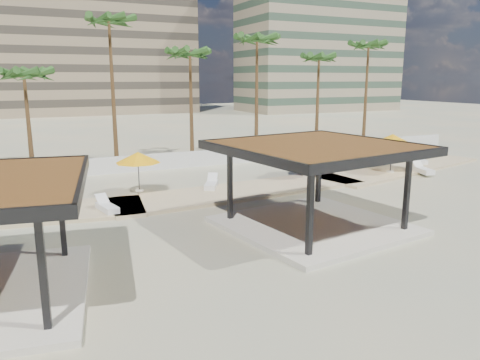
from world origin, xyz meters
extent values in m
plane|color=tan|center=(0.00, 0.00, 0.00)|extent=(200.00, 200.00, 0.00)
cube|color=#C6B284|center=(2.00, 7.00, 0.06)|extent=(16.24, 5.11, 0.24)
cube|color=#C6B284|center=(16.00, 8.50, 0.06)|extent=(16.49, 7.75, 0.24)
cube|color=silver|center=(0.00, 16.00, 0.60)|extent=(56.00, 0.30, 1.20)
cube|color=#847259|center=(4.00, 78.00, 14.00)|extent=(38.00, 16.00, 28.00)
cube|color=gray|center=(48.00, 66.00, 17.00)|extent=(32.00, 15.00, 34.00)
cube|color=beige|center=(2.08, -0.49, 0.11)|extent=(8.23, 8.23, 0.22)
cube|color=black|center=(-0.28, -3.61, 1.88)|extent=(0.22, 0.22, 3.32)
cube|color=black|center=(-1.03, 1.87, 1.88)|extent=(0.22, 0.22, 3.32)
cube|color=black|center=(5.20, -2.85, 1.88)|extent=(0.22, 0.22, 3.32)
cube|color=black|center=(4.44, 2.62, 1.88)|extent=(0.22, 0.22, 3.32)
cube|color=brown|center=(2.08, -0.49, 3.69)|extent=(8.48, 8.48, 0.31)
cube|color=black|center=(2.60, -4.22, 3.69)|extent=(7.58, 1.17, 0.38)
cube|color=black|center=(1.57, 3.23, 3.69)|extent=(7.58, 1.17, 0.38)
cube|color=black|center=(-1.64, -1.01, 3.69)|extent=(1.17, 7.58, 0.38)
cube|color=black|center=(5.81, 0.02, 3.69)|extent=(1.17, 7.58, 0.38)
cube|color=black|center=(-9.44, -5.08, 1.84)|extent=(0.22, 0.22, 3.24)
cube|color=black|center=(-8.52, 0.25, 1.84)|extent=(0.22, 0.22, 3.24)
cube|color=black|center=(-8.02, -2.58, 3.61)|extent=(1.39, 7.37, 0.37)
cylinder|color=beige|center=(-3.57, 9.20, 0.23)|extent=(0.45, 0.45, 0.11)
cylinder|color=#262628|center=(-3.57, 9.20, 1.26)|extent=(0.06, 0.06, 2.16)
cone|color=#FFAC0B|center=(-3.57, 9.20, 2.19)|extent=(3.36, 3.36, 0.63)
cylinder|color=beige|center=(7.65, 8.55, 0.24)|extent=(0.53, 0.53, 0.13)
cylinder|color=#262628|center=(7.65, 8.55, 1.46)|extent=(0.07, 0.07, 2.56)
cone|color=#AA1318|center=(7.65, 8.55, 2.56)|extent=(3.21, 3.21, 0.75)
cylinder|color=beige|center=(8.58, 9.20, 0.24)|extent=(0.51, 0.51, 0.12)
cylinder|color=#262628|center=(8.58, 9.20, 1.41)|extent=(0.07, 0.07, 2.46)
cone|color=#042DCD|center=(8.58, 9.20, 2.47)|extent=(3.88, 3.88, 0.72)
cylinder|color=beige|center=(13.72, 7.19, 0.24)|extent=(0.52, 0.52, 0.13)
cylinder|color=#262628|center=(13.72, 7.19, 1.44)|extent=(0.07, 0.07, 2.51)
cone|color=#FFAC0B|center=(13.72, 7.19, 2.51)|extent=(3.30, 3.30, 0.73)
cube|color=white|center=(-6.00, 5.80, 0.30)|extent=(0.94, 1.83, 0.24)
cube|color=white|center=(-6.00, 5.80, 0.45)|extent=(0.94, 1.83, 0.05)
cube|color=white|center=(-6.13, 6.47, 0.66)|extent=(0.68, 0.70, 0.44)
cube|color=white|center=(0.58, 8.26, 0.31)|extent=(1.44, 1.90, 0.25)
cube|color=white|center=(0.58, 8.26, 0.46)|extent=(1.44, 1.90, 0.05)
cube|color=white|center=(0.93, 8.88, 0.68)|extent=(0.83, 0.84, 0.46)
cube|color=white|center=(15.72, 6.13, 0.32)|extent=(1.15, 2.05, 0.27)
cube|color=white|center=(15.72, 6.13, 0.48)|extent=(1.15, 2.05, 0.06)
cube|color=white|center=(15.91, 6.86, 0.71)|extent=(0.79, 0.81, 0.49)
cube|color=white|center=(18.43, 9.20, 0.31)|extent=(1.21, 2.00, 0.26)
cube|color=white|center=(18.43, 9.20, 0.47)|extent=(1.21, 2.00, 0.06)
cube|color=white|center=(18.65, 9.90, 0.70)|extent=(0.79, 0.81, 0.48)
cone|color=brown|center=(-9.00, 18.10, 3.56)|extent=(0.36, 0.36, 7.12)
ellipsoid|color=#264F1C|center=(-9.00, 18.10, 6.87)|extent=(3.00, 3.00, 1.80)
cone|color=brown|center=(-3.00, 18.90, 5.47)|extent=(0.36, 0.36, 10.94)
ellipsoid|color=#264F1C|center=(-3.00, 18.90, 10.69)|extent=(3.00, 3.00, 1.80)
cone|color=brown|center=(3.00, 18.40, 4.36)|extent=(0.36, 0.36, 8.71)
ellipsoid|color=#264F1C|center=(3.00, 18.40, 8.46)|extent=(3.00, 3.00, 1.80)
cone|color=brown|center=(9.00, 18.60, 5.01)|extent=(0.36, 0.36, 10.02)
ellipsoid|color=#264F1C|center=(9.00, 18.60, 9.77)|extent=(3.00, 3.00, 1.80)
cone|color=brown|center=(15.00, 18.20, 4.31)|extent=(0.36, 0.36, 8.61)
ellipsoid|color=#264F1C|center=(15.00, 18.20, 8.36)|extent=(3.00, 3.00, 1.80)
cone|color=brown|center=(21.00, 18.80, 4.93)|extent=(0.36, 0.36, 9.87)
ellipsoid|color=#264F1C|center=(21.00, 18.80, 9.62)|extent=(3.00, 3.00, 1.80)
camera|label=1|loc=(-9.67, -17.41, 6.67)|focal=35.00mm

